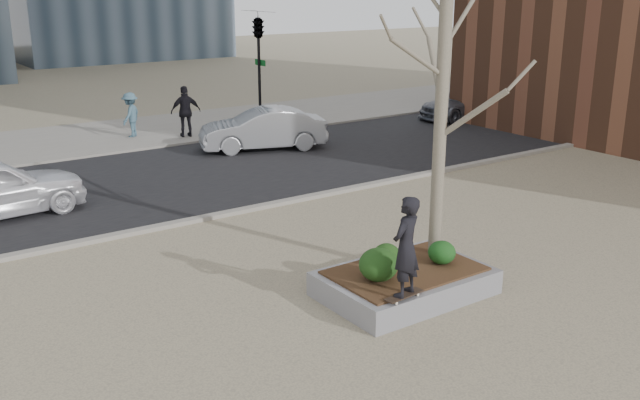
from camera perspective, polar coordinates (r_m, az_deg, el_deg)
ground at (r=12.72m, az=3.35°, el=-8.60°), size 120.00×120.00×0.00m
street at (r=21.00m, az=-13.75°, el=1.38°), size 60.00×8.00×0.02m
far_sidewalk at (r=27.49m, az=-19.18°, el=4.57°), size 60.00×6.00×0.02m
planter at (r=13.22m, az=6.80°, el=-6.60°), size 3.00×2.00×0.45m
planter_mulch at (r=13.13m, az=6.84°, el=-5.62°), size 2.70×1.70×0.04m
sycamore_tree at (r=13.14m, az=9.78°, el=9.32°), size 2.80×2.80×6.60m
shrub_left at (r=12.50m, az=4.70°, el=-5.18°), size 0.69×0.69×0.59m
shrub_middle at (r=13.19m, az=5.35°, el=-4.38°), size 0.49×0.49×0.42m
shrub_right at (r=13.41m, az=9.72°, el=-4.16°), size 0.51×0.51×0.44m
skateboard at (r=12.04m, az=6.74°, el=-7.69°), size 0.80×0.28×0.08m
skateboarder at (r=11.70m, az=6.89°, el=-3.72°), size 0.73×0.60×1.71m
car_silver at (r=24.40m, az=-4.58°, el=5.68°), size 4.50×2.80×1.40m
car_third at (r=30.71m, az=11.62°, el=7.59°), size 4.41×1.99×1.26m
pedestrian_b at (r=27.24m, az=-14.91°, el=6.61°), size 1.17×1.17×1.63m
pedestrian_c at (r=26.79m, az=-10.69°, el=6.98°), size 1.17×0.70×1.87m
traffic_light_far at (r=27.43m, az=-4.88°, el=10.17°), size 0.60×2.48×4.50m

